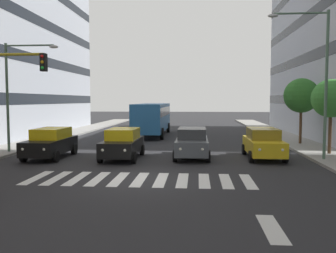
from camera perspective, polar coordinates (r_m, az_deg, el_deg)
The scene contains 13 objects.
ground_plane at distance 15.41m, azimuth -4.47°, elevation -8.34°, with size 180.00×180.00×0.00m, color #262628.
building_right_block_0 at distance 40.06m, azimuth -23.52°, elevation 16.38°, with size 8.50×23.50×24.08m.
crosswalk_markings at distance 15.41m, azimuth -4.47°, elevation -8.32°, with size 9.45×2.80×0.01m.
lane_arrow_0 at distance 10.13m, azimuth 16.08°, elevation -15.20°, with size 0.50×2.20×0.01m, color silver.
car_0 at distance 21.41m, azimuth 14.80°, elevation -2.54°, with size 2.02×4.44×1.72m.
car_1 at distance 20.98m, azimuth 3.80°, elevation -2.54°, with size 2.02×4.44×1.72m.
car_2 at distance 20.72m, azimuth -7.17°, elevation -2.65°, with size 2.02×4.44×1.72m.
car_3 at distance 21.95m, azimuth -18.05°, elevation -2.44°, with size 2.02×4.44×1.72m.
bus_behind_traffic at distance 34.33m, azimuth -2.46°, elevation 1.70°, with size 2.78×10.50×3.00m.
street_lamp_left at distance 21.13m, azimuth 22.49°, elevation 8.34°, with size 3.24×0.28×7.95m.
street_lamp_right at distance 24.16m, azimuth -22.83°, elevation 6.16°, with size 3.38×0.28×6.66m.
street_tree_1 at distance 23.51m, azimuth 24.36°, elevation 4.02°, with size 2.28×2.28×4.43m.
street_tree_2 at distance 28.31m, azimuth 20.32°, elevation 4.59°, with size 2.54×2.54×4.80m.
Camera 1 is at (-2.38, 14.86, 3.33)m, focal length 38.58 mm.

